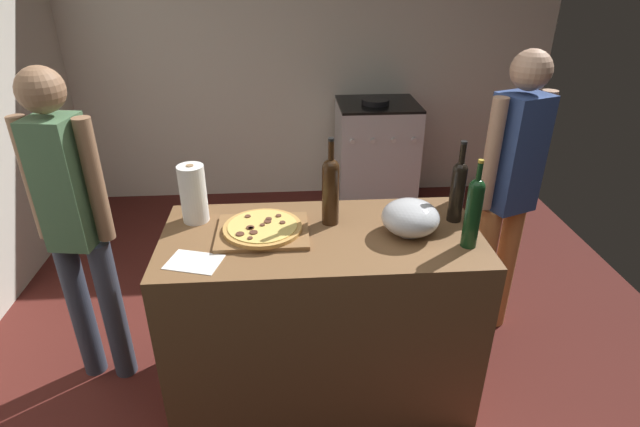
# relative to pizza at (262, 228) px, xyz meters

# --- Properties ---
(ground_plane) EXTENTS (4.36, 3.66, 0.02)m
(ground_plane) POSITION_rel_pizza_xyz_m (0.22, 0.83, -0.93)
(ground_plane) COLOR #511E19
(kitchen_wall_rear) EXTENTS (4.36, 0.10, 2.60)m
(kitchen_wall_rear) POSITION_rel_pizza_xyz_m (0.22, 2.41, 0.38)
(kitchen_wall_rear) COLOR silver
(kitchen_wall_rear) RESTS_ON ground_plane
(counter) EXTENTS (1.41, 0.66, 0.89)m
(counter) POSITION_rel_pizza_xyz_m (0.26, -0.02, -0.47)
(counter) COLOR brown
(counter) RESTS_ON ground_plane
(cutting_board) EXTENTS (0.40, 0.32, 0.02)m
(cutting_board) POSITION_rel_pizza_xyz_m (0.00, 0.00, -0.02)
(cutting_board) COLOR olive
(cutting_board) RESTS_ON counter
(pizza) EXTENTS (0.35, 0.35, 0.03)m
(pizza) POSITION_rel_pizza_xyz_m (0.00, 0.00, 0.00)
(pizza) COLOR tan
(pizza) RESTS_ON cutting_board
(mixing_bowl) EXTENTS (0.25, 0.25, 0.15)m
(mixing_bowl) POSITION_rel_pizza_xyz_m (0.64, -0.04, 0.05)
(mixing_bowl) COLOR #B2B2B7
(mixing_bowl) RESTS_ON counter
(paper_towel_roll) EXTENTS (0.12, 0.12, 0.27)m
(paper_towel_roll) POSITION_rel_pizza_xyz_m (-0.31, 0.15, 0.10)
(paper_towel_roll) COLOR white
(paper_towel_roll) RESTS_ON counter
(wine_bottle_amber) EXTENTS (0.07, 0.07, 0.39)m
(wine_bottle_amber) POSITION_rel_pizza_xyz_m (0.87, -0.16, 0.14)
(wine_bottle_amber) COLOR #143819
(wine_bottle_amber) RESTS_ON counter
(wine_bottle_green) EXTENTS (0.07, 0.07, 0.38)m
(wine_bottle_green) POSITION_rel_pizza_xyz_m (0.88, 0.07, 0.13)
(wine_bottle_green) COLOR black
(wine_bottle_green) RESTS_ON counter
(wine_bottle_dark) EXTENTS (0.08, 0.08, 0.40)m
(wine_bottle_dark) POSITION_rel_pizza_xyz_m (0.31, 0.08, 0.14)
(wine_bottle_dark) COLOR #331E0F
(wine_bottle_dark) RESTS_ON counter
(recipe_sheet) EXTENTS (0.24, 0.20, 0.00)m
(recipe_sheet) POSITION_rel_pizza_xyz_m (-0.27, -0.21, -0.03)
(recipe_sheet) COLOR white
(recipe_sheet) RESTS_ON counter
(stove) EXTENTS (0.64, 0.58, 0.96)m
(stove) POSITION_rel_pizza_xyz_m (0.87, 2.01, -0.45)
(stove) COLOR #B7B7BC
(stove) RESTS_ON ground_plane
(person_in_stripes) EXTENTS (0.35, 0.23, 1.60)m
(person_in_stripes) POSITION_rel_pizza_xyz_m (-0.86, 0.15, -0.01)
(person_in_stripes) COLOR #383D4C
(person_in_stripes) RESTS_ON ground_plane
(person_in_red) EXTENTS (0.37, 0.27, 1.60)m
(person_in_red) POSITION_rel_pizza_xyz_m (1.26, 0.36, 0.00)
(person_in_red) COLOR #D88C4C
(person_in_red) RESTS_ON ground_plane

